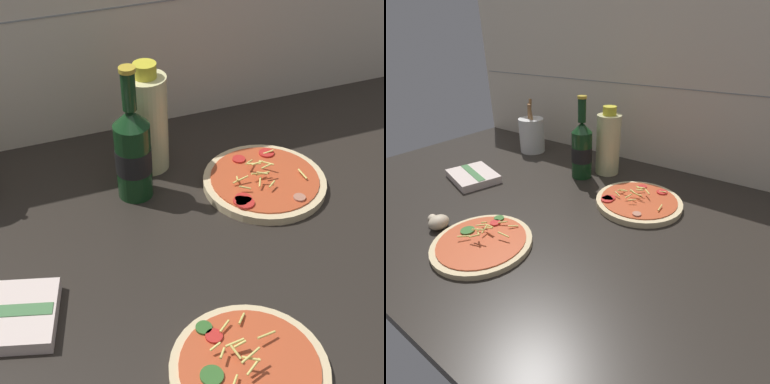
{
  "view_description": "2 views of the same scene",
  "coord_description": "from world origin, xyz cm",
  "views": [
    {
      "loc": [
        -29.35,
        -65.57,
        73.05
      ],
      "look_at": [
        -1.55,
        7.93,
        10.78
      ],
      "focal_mm": 55.0,
      "sensor_mm": 36.0,
      "label": 1
    },
    {
      "loc": [
        44.7,
        -55.11,
        45.18
      ],
      "look_at": [
        3.12,
        3.34,
        7.46
      ],
      "focal_mm": 28.0,
      "sensor_mm": 36.0,
      "label": 2
    }
  ],
  "objects": [
    {
      "name": "counter_slab",
      "position": [
        0.0,
        0.0,
        1.25
      ],
      "size": [
        160.0,
        90.0,
        2.5
      ],
      "color": "#28231E",
      "rests_on": "ground"
    },
    {
      "name": "tile_backsplash",
      "position": [
        0.0,
        45.5,
        30.0
      ],
      "size": [
        160.0,
        1.13,
        60.0
      ],
      "color": "beige",
      "rests_on": "ground"
    },
    {
      "name": "pizza_near",
      "position": [
        -4.81,
        -22.98,
        3.29
      ],
      "size": [
        22.43,
        22.43,
        5.02
      ],
      "color": "beige",
      "rests_on": "counter_slab"
    },
    {
      "name": "pizza_far",
      "position": [
        16.02,
        14.61,
        3.47
      ],
      "size": [
        23.98,
        23.98,
        5.14
      ],
      "color": "beige",
      "rests_on": "counter_slab"
    },
    {
      "name": "beer_bottle",
      "position": [
        -8.07,
        21.2,
        12.16
      ],
      "size": [
        6.81,
        6.81,
        26.54
      ],
      "color": "#143819",
      "rests_on": "counter_slab"
    },
    {
      "name": "oil_bottle",
      "position": [
        -2.81,
        29.12,
        12.95
      ],
      "size": [
        8.05,
        8.05,
        22.72
      ],
      "color": "beige",
      "rests_on": "counter_slab"
    },
    {
      "name": "dish_towel",
      "position": [
        -35.93,
        -1.76,
        3.71
      ],
      "size": [
        19.65,
        16.93,
        2.56
      ],
      "color": "beige",
      "rests_on": "counter_slab"
    }
  ]
}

